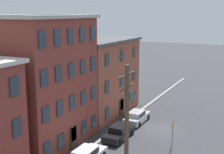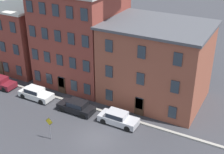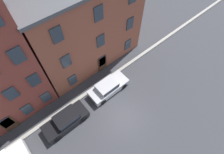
{
  "view_description": "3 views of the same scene",
  "coord_description": "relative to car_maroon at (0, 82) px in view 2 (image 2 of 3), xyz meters",
  "views": [
    {
      "loc": [
        -32.07,
        -10.04,
        12.9
      ],
      "look_at": [
        -1.97,
        5.22,
        5.89
      ],
      "focal_mm": 50.0,
      "sensor_mm": 36.0,
      "label": 1
    },
    {
      "loc": [
        13.78,
        -21.99,
        19.96
      ],
      "look_at": [
        0.23,
        3.01,
        5.72
      ],
      "focal_mm": 50.0,
      "sensor_mm": 36.0,
      "label": 2
    },
    {
      "loc": [
        -4.87,
        -4.08,
        16.79
      ],
      "look_at": [
        0.39,
        2.17,
        4.4
      ],
      "focal_mm": 28.0,
      "sensor_mm": 36.0,
      "label": 3
    }
  ],
  "objects": [
    {
      "name": "car_maroon",
      "position": [
        0.0,
        0.0,
        0.0
      ],
      "size": [
        4.4,
        1.92,
        1.43
      ],
      "color": "maroon",
      "rests_on": "ground_plane"
    },
    {
      "name": "caution_sign",
      "position": [
        13.12,
        -5.77,
        0.98
      ],
      "size": [
        0.9,
        0.08,
        2.61
      ],
      "color": "slate",
      "rests_on": "ground_plane"
    },
    {
      "name": "apartment_corner",
      "position": [
        -2.54,
        8.59,
        4.05
      ],
      "size": [
        10.26,
        12.44,
        9.57
      ],
      "color": "brown",
      "rests_on": "ground_plane"
    },
    {
      "name": "car_black",
      "position": [
        12.54,
        -0.26,
        0.0
      ],
      "size": [
        4.4,
        1.92,
        1.43
      ],
      "color": "black",
      "rests_on": "ground_plane"
    },
    {
      "name": "apartment_midblock",
      "position": [
        8.33,
        7.55,
        5.6
      ],
      "size": [
        10.27,
        10.36,
        12.67
      ],
      "color": "brown",
      "rests_on": "ground_plane"
    },
    {
      "name": "ground_plane",
      "position": [
        17.06,
        -3.37,
        -0.75
      ],
      "size": [
        200.0,
        200.0,
        0.0
      ],
      "primitive_type": "plane",
      "color": "#38383D"
    },
    {
      "name": "apartment_far",
      "position": [
        19.2,
        7.18,
        4.07
      ],
      "size": [
        12.16,
        9.61,
        9.61
      ],
      "color": "brown",
      "rests_on": "ground_plane"
    },
    {
      "name": "kerb_strip",
      "position": [
        17.06,
        1.13,
        -0.67
      ],
      "size": [
        56.0,
        0.36,
        0.16
      ],
      "primitive_type": "cube",
      "color": "#9E998E",
      "rests_on": "ground_plane"
    },
    {
      "name": "car_white",
      "position": [
        6.28,
        -0.11,
        0.0
      ],
      "size": [
        4.4,
        1.92,
        1.43
      ],
      "color": "silver",
      "rests_on": "ground_plane"
    },
    {
      "name": "car_silver",
      "position": [
        17.87,
        -0.05,
        0.0
      ],
      "size": [
        4.4,
        1.92,
        1.43
      ],
      "color": "#B7B7BC",
      "rests_on": "ground_plane"
    }
  ]
}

